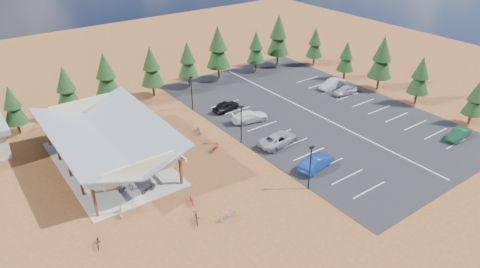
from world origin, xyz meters
TOP-DOWN VIEW (x-y plane):
  - ground at (0.00, 0.00)m, footprint 140.00×140.00m
  - asphalt_lot at (18.50, 3.00)m, footprint 27.00×44.00m
  - concrete_pad at (-10.00, 7.00)m, footprint 10.60×18.60m
  - bike_pavilion at (-10.00, 7.00)m, footprint 11.65×19.40m
  - lamp_post_0 at (5.00, -10.00)m, footprint 0.50×0.25m
  - lamp_post_1 at (5.00, 2.00)m, footprint 0.50×0.25m
  - lamp_post_2 at (5.00, 14.00)m, footprint 0.50×0.25m
  - trash_bin_0 at (-4.31, 2.84)m, footprint 0.60×0.60m
  - trash_bin_1 at (-3.50, 3.91)m, footprint 0.60×0.60m
  - pine_1 at (-16.95, 21.03)m, footprint 2.86×2.86m
  - pine_2 at (-10.13, 21.15)m, footprint 3.34×3.34m
  - pine_3 at (-4.30, 21.97)m, footprint 3.57×3.57m
  - pine_4 at (2.74, 21.99)m, footprint 3.41×3.41m
  - pine_5 at (9.07, 22.03)m, footprint 3.24×3.24m
  - pine_6 at (14.93, 22.13)m, footprint 3.94×3.94m
  - pine_7 at (22.44, 21.55)m, footprint 3.12×3.12m
  - pine_8 at (27.46, 21.49)m, footprint 4.02×4.02m
  - pine_9 at (33.27, -11.93)m, footprint 2.66×2.66m
  - pine_10 at (33.20, -3.61)m, footprint 3.14×3.14m
  - pine_11 at (33.14, 3.29)m, footprint 3.75×3.75m
  - pine_12 at (32.22, 9.56)m, footprint 2.84×2.84m
  - pine_13 at (33.01, 17.70)m, footprint 3.03×3.03m
  - bike_0 at (-10.76, 0.79)m, footprint 1.55×0.63m
  - bike_1 at (-11.14, 4.99)m, footprint 1.53×0.79m
  - bike_2 at (-11.66, 10.07)m, footprint 1.90×1.19m
  - bike_3 at (-12.61, 12.01)m, footprint 1.81×0.97m
  - bike_4 at (-9.00, -0.80)m, footprint 1.70×0.89m
  - bike_5 at (-7.78, 4.25)m, footprint 1.75×0.82m
  - bike_6 at (-6.95, 8.12)m, footprint 1.89×0.79m
  - bike_7 at (-6.54, 14.57)m, footprint 1.72×0.67m
  - bike_8 at (-15.94, -5.38)m, footprint 1.01×1.69m
  - bike_9 at (-12.69, -2.59)m, footprint 1.07×1.76m
  - bike_11 at (-6.27, -5.02)m, footprint 0.81×1.55m
  - bike_12 at (-7.28, -7.66)m, footprint 1.31×1.86m
  - bike_13 at (-4.64, -9.09)m, footprint 1.91×0.76m
  - bike_14 at (2.11, 7.49)m, footprint 1.14×1.89m
  - bike_15 at (1.37, 2.31)m, footprint 1.83×1.41m
  - car_1 at (8.41, -7.68)m, footprint 5.12×2.61m
  - car_2 at (8.42, -1.02)m, footprint 5.66×3.20m
  - car_3 at (9.50, 6.13)m, footprint 5.42×3.01m
  - car_4 at (8.77, 10.93)m, footprint 4.47×2.44m
  - car_5 at (27.92, -13.42)m, footprint 4.30×1.75m
  - car_8 at (27.20, 4.89)m, footprint 4.19×2.06m
  - car_9 at (27.44, 7.69)m, footprint 4.84×1.91m

SIDE VIEW (x-z plane):
  - ground at x=0.00m, z-range 0.00..0.00m
  - asphalt_lot at x=18.50m, z-range 0.00..0.04m
  - concrete_pad at x=-10.00m, z-range 0.00..0.10m
  - bike_8 at x=-15.94m, z-range 0.00..0.84m
  - bike_11 at x=-6.27m, z-range 0.00..0.89m
  - trash_bin_0 at x=-4.31m, z-range 0.00..0.90m
  - trash_bin_1 at x=-3.50m, z-range 0.00..0.90m
  - bike_12 at x=-7.28m, z-range 0.00..0.93m
  - bike_14 at x=2.11m, z-range 0.00..0.94m
  - bike_0 at x=-10.76m, z-range 0.10..0.90m
  - bike_9 at x=-12.69m, z-range 0.00..1.02m
  - bike_4 at x=-9.00m, z-range 0.10..0.95m
  - bike_1 at x=-11.14m, z-range 0.10..0.98m
  - bike_15 at x=1.37m, z-range 0.00..1.10m
  - bike_13 at x=-4.64m, z-range 0.00..1.12m
  - bike_2 at x=-11.66m, z-range 0.10..1.04m
  - bike_6 at x=-6.95m, z-range 0.10..1.07m
  - bike_7 at x=-6.54m, z-range 0.10..1.10m
  - bike_5 at x=-7.78m, z-range 0.10..1.12m
  - bike_3 at x=-12.61m, z-range 0.10..1.14m
  - car_8 at x=27.20m, z-range 0.04..1.41m
  - car_5 at x=27.92m, z-range 0.04..1.43m
  - car_4 at x=8.77m, z-range 0.04..1.48m
  - car_3 at x=9.50m, z-range 0.04..1.53m
  - car_2 at x=8.42m, z-range 0.04..1.53m
  - car_9 at x=27.44m, z-range 0.04..1.61m
  - car_1 at x=8.41m, z-range 0.04..1.65m
  - lamp_post_0 at x=5.00m, z-range 0.41..5.55m
  - lamp_post_1 at x=5.00m, z-range 0.41..5.55m
  - lamp_post_2 at x=5.00m, z-range 0.41..5.55m
  - pine_9 at x=33.27m, z-range 0.68..6.86m
  - bike_pavilion at x=-10.00m, z-range 1.34..6.31m
  - pine_12 at x=32.22m, z-range 0.73..7.35m
  - pine_1 at x=-16.95m, z-range 0.73..7.40m
  - pine_13 at x=33.01m, z-range 0.78..7.83m
  - pine_7 at x=22.44m, z-range 0.80..8.08m
  - pine_10 at x=33.20m, z-range 0.81..8.12m
  - pine_5 at x=9.07m, z-range 0.83..8.39m
  - pine_2 at x=-10.13m, z-range 0.86..8.65m
  - pine_4 at x=2.74m, z-range 0.88..8.82m
  - pine_3 at x=-4.30m, z-range 0.92..9.24m
  - pine_11 at x=33.14m, z-range 0.97..9.70m
  - pine_6 at x=14.93m, z-range 1.02..10.19m
  - pine_8 at x=27.46m, z-range 1.04..10.41m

